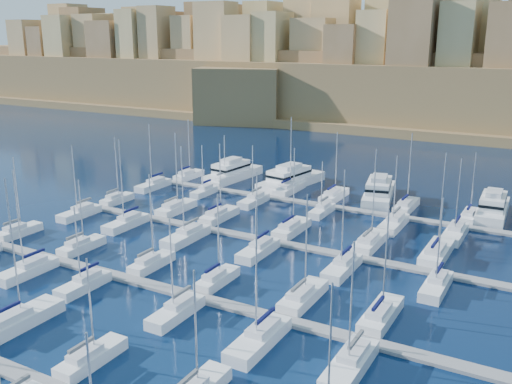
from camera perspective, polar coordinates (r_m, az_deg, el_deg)
The scene contains 46 objects.
ground at distance 81.70m, azimuth -1.46°, elevation -7.27°, with size 600.00×600.00×0.00m, color black.
pontoon_mid_near at distance 72.48m, azimuth -6.38°, elevation -10.29°, with size 84.00×2.00×0.40m, color slate.
pontoon_mid_far at distance 89.76m, azimuth 1.81°, elevation -4.99°, with size 84.00×2.00×0.40m, color slate.
pontoon_far at distance 108.76m, azimuth 7.16°, elevation -1.40°, with size 84.00×2.00×0.40m, color slate.
sailboat_2 at distance 70.36m, azimuth -22.81°, elevation -11.81°, with size 3.25×10.82×17.36m.
sailboat_3 at distance 60.98m, azimuth -16.18°, elevation -15.64°, with size 2.40×7.98×11.41m.
sailboat_12 at distance 100.42m, azimuth -22.64°, elevation -3.65°, with size 2.32×7.72×13.19m.
sailboat_13 at distance 90.43m, azimuth -17.06°, elevation -5.20°, with size 2.39×7.97×11.26m.
sailboat_14 at distance 81.65m, azimuth -10.43°, elevation -6.99°, with size 2.36×7.88×13.68m.
sailboat_15 at distance 75.52m, azimuth -3.92°, elevation -8.69°, with size 2.32×7.74×12.47m.
sailboat_16 at distance 70.94m, azimuth 4.72°, elevation -10.36°, with size 2.83×9.43×13.87m.
sailboat_17 at distance 67.95m, azimuth 12.36°, elevation -11.92°, with size 2.81×9.37×13.40m.
sailboat_19 at distance 83.96m, azimuth -21.85°, elevation -7.24°, with size 2.65×8.83×15.13m.
sailboat_20 at distance 77.16m, azimuth -16.82°, elevation -8.82°, with size 2.38×7.94×11.57m.
sailboat_21 at distance 67.87m, azimuth -7.98°, elevation -11.75°, with size 2.53×8.42×12.43m.
sailboat_22 at distance 61.80m, azimuth 0.31°, elevation -14.46°, with size 2.98×9.92×15.74m.
sailboat_23 at distance 58.45m, azimuth 9.41°, elevation -16.63°, with size 2.88×9.62×13.92m.
sailboat_24 at distance 113.66m, azimuth -13.74°, elevation -0.71°, with size 2.24×7.45×13.17m.
sailboat_25 at distance 105.89m, azimuth -8.02°, elevation -1.59°, with size 2.79×9.31×14.93m.
sailboat_26 at distance 100.74m, azimuth -3.72°, elevation -2.37°, with size 2.83×9.43×13.81m.
sailboat_27 at distance 94.19m, azimuth 3.58°, elevation -3.65°, with size 2.86×9.53×14.39m.
sailboat_28 at distance 89.75m, azimuth 11.33°, elevation -4.92°, with size 2.95×9.83×15.51m.
sailboat_29 at distance 87.89m, azimuth 17.60°, elevation -5.80°, with size 3.20×10.67×15.85m.
sailboat_30 at distance 106.85m, azimuth -17.21°, elevation -2.00°, with size 2.60×8.66×13.36m.
sailboat_31 at distance 99.18m, azimuth -12.83°, elevation -3.02°, with size 2.74×9.15×15.46m.
sailboat_32 at distance 91.21m, azimuth -6.96°, elevation -4.38°, with size 2.95×9.84×15.57m.
sailboat_33 at distance 84.95m, azimuth 0.26°, elevation -5.81°, with size 2.74×9.15×13.06m.
sailboat_34 at distance 79.85m, azimuth 8.64°, elevation -7.42°, with size 2.76×9.20×14.91m.
sailboat_35 at distance 77.03m, azimuth 17.58°, elevation -8.91°, with size 2.63×8.77×12.82m.
sailboat_36 at distance 129.97m, azimuth -6.77°, elevation 1.66°, with size 2.58×8.60×13.68m.
sailboat_37 at distance 124.21m, azimuth -3.26°, elevation 1.08°, with size 2.26×7.53×11.05m.
sailboat_38 at distance 118.05m, azimuth 3.31°, elevation 0.34°, with size 3.00×10.02×15.85m.
sailboat_39 at distance 113.99m, azimuth 7.79°, elevation -0.35°, with size 2.86×9.53×13.63m.
sailboat_40 at distance 109.74m, azimuth 14.78°, elevation -1.35°, with size 2.80×9.34×14.66m.
sailboat_41 at distance 107.16m, azimuth 20.55°, elevation -2.27°, with size 2.44×8.12×12.32m.
sailboat_42 at distance 122.67m, azimuth -10.21°, elevation 0.69°, with size 2.74×9.15×14.15m.
sailboat_43 at distance 116.29m, azimuth -5.20°, elevation 0.03°, with size 2.12×7.08×10.65m.
sailboat_44 at distance 109.59m, azimuth -0.21°, elevation -0.86°, with size 2.55×8.50×11.89m.
sailboat_45 at distance 104.12m, azimuth 6.61°, elevation -1.87°, with size 2.30×7.66×10.24m.
sailboat_46 at distance 99.10m, azimuth 13.61°, elevation -3.10°, with size 2.90×9.68×12.89m.
sailboat_47 at distance 97.21m, azimuth 19.29°, elevation -3.92°, with size 2.86×9.53×13.45m.
motor_yacht_a at distance 128.16m, azimuth -2.37°, elevation 2.02°, with size 6.46×16.78×5.25m.
motor_yacht_b at distance 122.41m, azimuth 3.46°, elevation 1.35°, with size 8.47×18.95×5.25m.
motor_yacht_c at distance 114.98m, azimuth 12.19°, elevation 0.09°, with size 8.63×17.74×5.25m.
motor_yacht_d at distance 110.38m, azimuth 22.60°, elevation -1.42°, with size 5.35×15.82×5.25m.
fortified_city at distance 223.99m, azimuth 19.50°, elevation 10.34°, with size 460.00×108.95×59.52m.
Camera 1 is at (38.54, -64.71, 31.66)m, focal length 40.00 mm.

